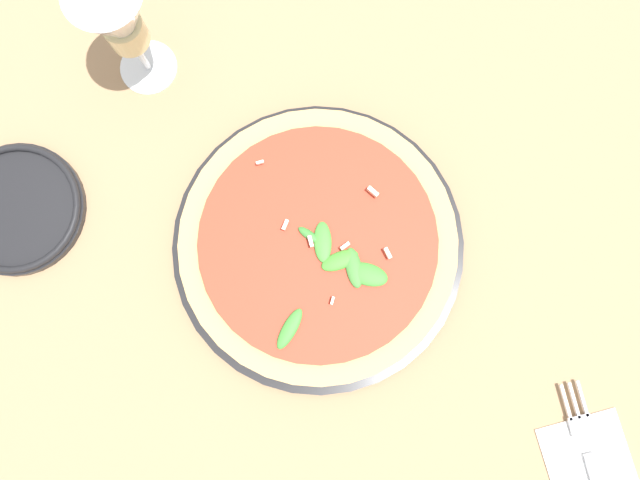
% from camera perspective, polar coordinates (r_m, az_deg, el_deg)
% --- Properties ---
extents(ground_plane, '(6.00, 6.00, 0.00)m').
position_cam_1_polar(ground_plane, '(0.69, 0.20, -0.65)').
color(ground_plane, '#9E7A56').
extents(pizza_arugula_main, '(0.32, 0.32, 0.05)m').
position_cam_1_polar(pizza_arugula_main, '(0.68, 0.01, -0.19)').
color(pizza_arugula_main, black).
rests_on(pizza_arugula_main, ground_plane).
extents(wine_glass, '(0.08, 0.08, 0.16)m').
position_cam_1_polar(wine_glass, '(0.68, -17.47, 18.50)').
color(wine_glass, white).
rests_on(wine_glass, ground_plane).
extents(fork, '(0.20, 0.06, 0.00)m').
position_cam_1_polar(fork, '(0.75, 24.27, -19.22)').
color(fork, silver).
rests_on(fork, ground_plane).
extents(side_plate_white, '(0.15, 0.15, 0.02)m').
position_cam_1_polar(side_plate_white, '(0.77, -25.71, 2.61)').
color(side_plate_white, black).
rests_on(side_plate_white, ground_plane).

